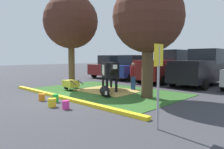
# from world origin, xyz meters

# --- Properties ---
(ground_plane) EXTENTS (80.00, 80.00, 0.00)m
(ground_plane) POSITION_xyz_m (0.00, 0.00, 0.00)
(ground_plane) COLOR #38383D
(grass_island) EXTENTS (8.05, 5.07, 0.02)m
(grass_island) POSITION_xyz_m (-0.14, 2.32, 0.01)
(grass_island) COLOR #2D5B23
(grass_island) RESTS_ON ground
(curb_yellow) EXTENTS (9.25, 0.24, 0.12)m
(curb_yellow) POSITION_xyz_m (-0.14, -0.37, 0.06)
(curb_yellow) COLOR yellow
(curb_yellow) RESTS_ON ground
(hay_bedding) EXTENTS (3.31, 2.54, 0.04)m
(hay_bedding) POSITION_xyz_m (-0.20, 2.57, 0.03)
(hay_bedding) COLOR tan
(hay_bedding) RESTS_ON ground
(shade_tree_left) EXTENTS (3.23, 3.23, 5.61)m
(shade_tree_left) POSITION_xyz_m (-2.70, 1.93, 3.97)
(shade_tree_left) COLOR brown
(shade_tree_left) RESTS_ON ground
(shade_tree_right) EXTENTS (3.21, 3.21, 5.27)m
(shade_tree_right) POSITION_xyz_m (2.42, 2.50, 3.62)
(shade_tree_right) COLOR #4C3823
(shade_tree_right) RESTS_ON ground
(cow_holstein) EXTENTS (2.72, 2.19, 1.62)m
(cow_holstein) POSITION_xyz_m (-0.23, 2.71, 1.16)
(cow_holstein) COLOR black
(cow_holstein) RESTS_ON ground
(calf_lying) EXTENTS (1.21, 1.08, 0.48)m
(calf_lying) POSITION_xyz_m (0.69, 1.46, 0.24)
(calf_lying) COLOR black
(calf_lying) RESTS_ON ground
(person_handler) EXTENTS (0.47, 0.34, 1.56)m
(person_handler) POSITION_xyz_m (0.58, 3.79, 0.83)
(person_handler) COLOR #23478C
(person_handler) RESTS_ON ground
(wheelbarrow) EXTENTS (1.61, 0.66, 0.63)m
(wheelbarrow) POSITION_xyz_m (-1.82, 1.21, 0.39)
(wheelbarrow) COLOR gold
(wheelbarrow) RESTS_ON ground
(parking_sign) EXTENTS (0.09, 0.44, 2.21)m
(parking_sign) POSITION_xyz_m (5.05, -0.82, 1.56)
(parking_sign) COLOR #99999E
(parking_sign) RESTS_ON ground
(bucket_orange) EXTENTS (0.29, 0.29, 0.30)m
(bucket_orange) POSITION_xyz_m (-0.47, -1.19, 0.16)
(bucket_orange) COLOR orange
(bucket_orange) RESTS_ON ground
(bucket_green) EXTENTS (0.27, 0.27, 0.33)m
(bucket_green) POSITION_xyz_m (0.21, -0.93, 0.17)
(bucket_green) COLOR green
(bucket_green) RESTS_ON ground
(bucket_yellow) EXTENTS (0.33, 0.33, 0.32)m
(bucket_yellow) POSITION_xyz_m (0.85, -1.46, 0.17)
(bucket_yellow) COLOR yellow
(bucket_yellow) RESTS_ON ground
(bucket_pink) EXTENTS (0.29, 0.29, 0.31)m
(bucket_pink) POSITION_xyz_m (1.50, -1.29, 0.16)
(bucket_pink) COLOR #EA3893
(bucket_pink) RESTS_ON ground
(sedan_silver) EXTENTS (2.07, 4.43, 2.02)m
(sedan_silver) POSITION_xyz_m (-5.63, 8.48, 0.98)
(sedan_silver) COLOR maroon
(sedan_silver) RESTS_ON ground
(sedan_blue) EXTENTS (2.07, 4.43, 2.02)m
(sedan_blue) POSITION_xyz_m (-3.02, 8.37, 0.98)
(sedan_blue) COLOR navy
(sedan_blue) RESTS_ON ground
(pickup_truck_maroon) EXTENTS (2.28, 5.43, 2.42)m
(pickup_truck_maroon) POSITION_xyz_m (-0.17, 8.55, 1.11)
(pickup_truck_maroon) COLOR maroon
(pickup_truck_maroon) RESTS_ON ground
(pickup_truck_black) EXTENTS (2.28, 5.43, 2.42)m
(pickup_truck_black) POSITION_xyz_m (2.54, 8.45, 1.11)
(pickup_truck_black) COLOR black
(pickup_truck_black) RESTS_ON ground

